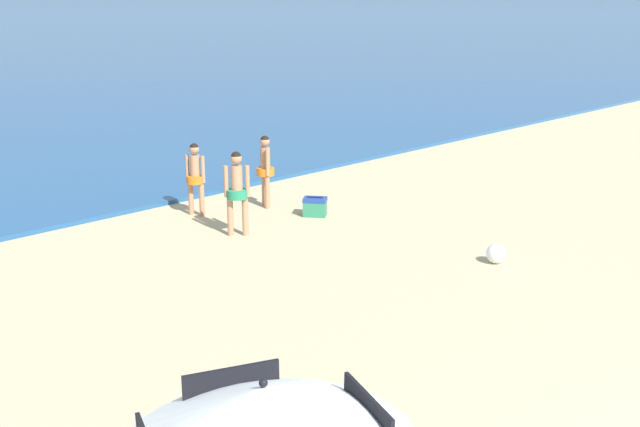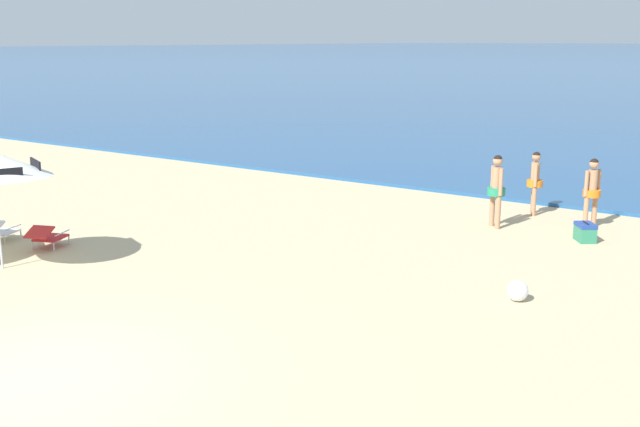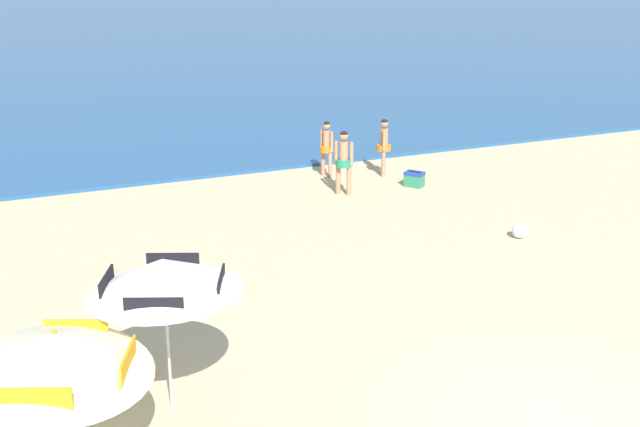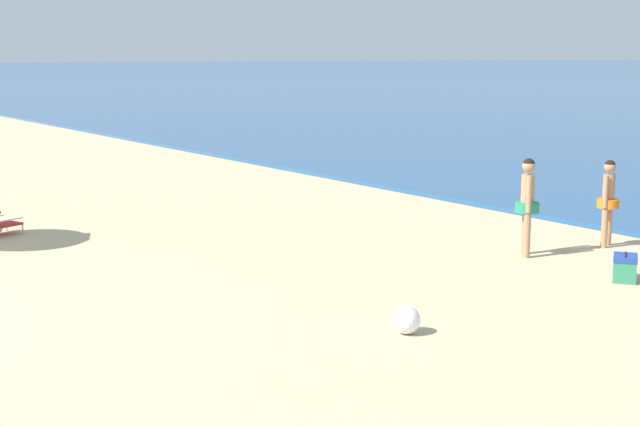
# 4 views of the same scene
# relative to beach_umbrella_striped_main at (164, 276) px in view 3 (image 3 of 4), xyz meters

# --- Properties ---
(ground_plane) EXTENTS (800.00, 800.00, 0.00)m
(ground_plane) POSITION_rel_beach_umbrella_striped_main_xyz_m (4.69, -2.55, -2.00)
(ground_plane) COLOR tan
(beach_umbrella_striped_main) EXTENTS (2.99, 2.99, 2.31)m
(beach_umbrella_striped_main) POSITION_rel_beach_umbrella_striped_main_xyz_m (0.00, 0.00, 0.00)
(beach_umbrella_striped_main) COLOR silver
(beach_umbrella_striped_main) RESTS_ON ground
(beach_umbrella_striped_second) EXTENTS (3.17, 3.18, 2.09)m
(beach_umbrella_striped_second) POSITION_rel_beach_umbrella_striped_main_xyz_m (-1.51, -1.06, -0.30)
(beach_umbrella_striped_second) COLOR silver
(beach_umbrella_striped_second) RESTS_ON ground
(lounge_chair_under_umbrella) EXTENTS (0.81, 1.01, 0.51)m
(lounge_chair_under_umbrella) POSITION_rel_beach_umbrella_striped_main_xyz_m (-1.75, 1.06, -1.73)
(lounge_chair_under_umbrella) COLOR white
(lounge_chair_under_umbrella) RESTS_ON ground
(lounge_chair_beside_umbrella) EXTENTS (0.81, 1.00, 0.51)m
(lounge_chair_beside_umbrella) POSITION_rel_beach_umbrella_striped_main_xyz_m (-0.48, 1.35, -1.73)
(lounge_chair_beside_umbrella) COLOR red
(lounge_chair_beside_umbrella) RESTS_ON ground
(person_standing_near_shore) EXTENTS (0.39, 0.44, 1.61)m
(person_standing_near_shore) POSITION_rel_beach_umbrella_striped_main_xyz_m (8.37, 9.56, -1.07)
(person_standing_near_shore) COLOR tan
(person_standing_near_shore) RESTS_ON ground
(person_standing_beside) EXTENTS (0.41, 0.41, 1.69)m
(person_standing_beside) POSITION_rel_beach_umbrella_striped_main_xyz_m (6.55, 8.33, -1.03)
(person_standing_beside) COLOR tan
(person_standing_beside) RESTS_ON ground
(person_wading_in) EXTENTS (0.39, 0.44, 1.58)m
(person_wading_in) POSITION_rel_beach_umbrella_striped_main_xyz_m (6.86, 10.10, -1.09)
(person_wading_in) COLOR tan
(person_wading_in) RESTS_ON ground
(cooler_box) EXTENTS (0.57, 0.61, 0.43)m
(cooler_box) POSITION_rel_beach_umbrella_striped_main_xyz_m (8.62, 8.25, -1.80)
(cooler_box) COLOR #2D7F5B
(cooler_box) RESTS_ON ground
(beach_ball) EXTENTS (0.35, 0.35, 0.35)m
(beach_ball) POSITION_rel_beach_umbrella_striped_main_xyz_m (8.74, 3.77, -1.83)
(beach_ball) COLOR white
(beach_ball) RESTS_ON ground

